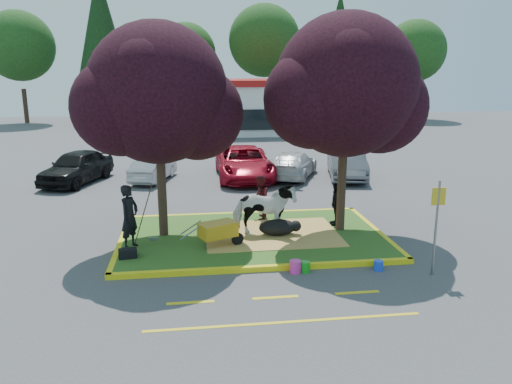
{
  "coord_description": "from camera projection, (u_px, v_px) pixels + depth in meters",
  "views": [
    {
      "loc": [
        -1.9,
        -14.88,
        5.25
      ],
      "look_at": [
        0.16,
        0.5,
        1.42
      ],
      "focal_mm": 35.0,
      "sensor_mm": 36.0,
      "label": 1
    }
  ],
  "objects": [
    {
      "name": "handler",
      "position": [
        130.0,
        217.0,
        14.47
      ],
      "size": [
        0.72,
        0.82,
        1.88
      ],
      "primitive_type": "imported",
      "rotation": [
        0.0,
        0.0,
        1.07
      ],
      "color": "black",
      "rests_on": "median_island"
    },
    {
      "name": "retail_building",
      "position": [
        234.0,
        105.0,
        42.47
      ],
      "size": [
        20.4,
        8.4,
        4.4
      ],
      "color": "silver",
      "rests_on": "ground"
    },
    {
      "name": "fire_lane_stripe_b",
      "position": [
        276.0,
        297.0,
        11.79
      ],
      "size": [
        1.1,
        0.12,
        0.01
      ],
      "primitive_type": "cube",
      "color": "yellow",
      "rests_on": "ground"
    },
    {
      "name": "bucket_blue",
      "position": [
        378.0,
        266.0,
        13.35
      ],
      "size": [
        0.34,
        0.34,
        0.27
      ],
      "primitive_type": "cylinder",
      "rotation": [
        0.0,
        0.0,
        0.42
      ],
      "color": "blue",
      "rests_on": "ground"
    },
    {
      "name": "car_red",
      "position": [
        244.0,
        163.0,
        24.45
      ],
      "size": [
        2.62,
        5.64,
        1.56
      ],
      "primitive_type": "imported",
      "rotation": [
        0.0,
        0.0,
        -0.0
      ],
      "color": "#A50D21",
      "rests_on": "ground"
    },
    {
      "name": "fire_lane_long",
      "position": [
        285.0,
        322.0,
        10.63
      ],
      "size": [
        6.0,
        0.1,
        0.01
      ],
      "primitive_type": "cube",
      "color": "yellow",
      "rests_on": "ground"
    },
    {
      "name": "car_black",
      "position": [
        77.0,
        167.0,
        23.49
      ],
      "size": [
        3.23,
        4.92,
        1.56
      ],
      "primitive_type": "imported",
      "rotation": [
        0.0,
        0.0,
        -0.33
      ],
      "color": "black",
      "rests_on": "ground"
    },
    {
      "name": "wheelbarrow",
      "position": [
        218.0,
        230.0,
        14.68
      ],
      "size": [
        1.89,
        1.01,
        0.72
      ],
      "rotation": [
        0.0,
        0.0,
        0.41
      ],
      "color": "black",
      "rests_on": "median_island"
    },
    {
      "name": "tree_purple_right",
      "position": [
        346.0,
        92.0,
        15.29
      ],
      "size": [
        5.3,
        4.4,
        6.82
      ],
      "color": "black",
      "rests_on": "median_island"
    },
    {
      "name": "ground",
      "position": [
        253.0,
        239.0,
        15.83
      ],
      "size": [
        90.0,
        90.0,
        0.0
      ],
      "primitive_type": "plane",
      "color": "#424244",
      "rests_on": "ground"
    },
    {
      "name": "curb_near",
      "position": [
        265.0,
        268.0,
        13.33
      ],
      "size": [
        8.3,
        0.16,
        0.15
      ],
      "primitive_type": "cube",
      "color": "yellow",
      "rests_on": "ground"
    },
    {
      "name": "median_island",
      "position": [
        253.0,
        237.0,
        15.81
      ],
      "size": [
        8.0,
        5.0,
        0.15
      ],
      "primitive_type": "cube",
      "color": "#29541A",
      "rests_on": "ground"
    },
    {
      "name": "curb_far",
      "position": [
        244.0,
        214.0,
        18.29
      ],
      "size": [
        8.3,
        0.16,
        0.15
      ],
      "primitive_type": "cube",
      "color": "yellow",
      "rests_on": "ground"
    },
    {
      "name": "bucket_pink",
      "position": [
        295.0,
        267.0,
        13.19
      ],
      "size": [
        0.34,
        0.34,
        0.33
      ],
      "primitive_type": "cylinder",
      "rotation": [
        0.0,
        0.0,
        0.1
      ],
      "color": "#F035A1",
      "rests_on": "ground"
    },
    {
      "name": "straw_bedding",
      "position": [
        272.0,
        234.0,
        15.87
      ],
      "size": [
        4.2,
        3.0,
        0.01
      ],
      "primitive_type": "cube",
      "color": "tan",
      "rests_on": "median_island"
    },
    {
      "name": "visitor_b",
      "position": [
        336.0,
        204.0,
        16.67
      ],
      "size": [
        0.41,
        0.87,
        1.44
      ],
      "primitive_type": "imported",
      "rotation": [
        0.0,
        0.0,
        -1.64
      ],
      "color": "black",
      "rests_on": "median_island"
    },
    {
      "name": "cow",
      "position": [
        264.0,
        210.0,
        15.59
      ],
      "size": [
        1.99,
        0.96,
        1.65
      ],
      "primitive_type": "imported",
      "rotation": [
        0.0,
        0.0,
        1.53
      ],
      "color": "white",
      "rests_on": "median_island"
    },
    {
      "name": "calf",
      "position": [
        278.0,
        227.0,
        15.7
      ],
      "size": [
        1.35,
        1.09,
        0.51
      ],
      "primitive_type": "ellipsoid",
      "rotation": [
        0.0,
        0.0,
        0.41
      ],
      "color": "black",
      "rests_on": "median_island"
    },
    {
      "name": "car_white",
      "position": [
        293.0,
        164.0,
        24.76
      ],
      "size": [
        3.47,
        4.82,
        1.3
      ],
      "primitive_type": "imported",
      "rotation": [
        0.0,
        0.0,
        2.72
      ],
      "color": "silver",
      "rests_on": "ground"
    },
    {
      "name": "fire_lane_stripe_c",
      "position": [
        357.0,
        292.0,
        12.04
      ],
      "size": [
        1.1,
        0.12,
        0.01
      ],
      "primitive_type": "cube",
      "color": "yellow",
      "rests_on": "ground"
    },
    {
      "name": "curb_left",
      "position": [
        121.0,
        243.0,
        15.28
      ],
      "size": [
        0.16,
        5.3,
        0.15
      ],
      "primitive_type": "cube",
      "color": "yellow",
      "rests_on": "ground"
    },
    {
      "name": "curb_right",
      "position": [
        376.0,
        232.0,
        16.34
      ],
      "size": [
        0.16,
        5.3,
        0.15
      ],
      "primitive_type": "cube",
      "color": "yellow",
      "rests_on": "ground"
    },
    {
      "name": "bucket_green",
      "position": [
        305.0,
        267.0,
        13.23
      ],
      "size": [
        0.34,
        0.34,
        0.29
      ],
      "primitive_type": "cylinder",
      "rotation": [
        0.0,
        0.0,
        0.3
      ],
      "color": "#189E1B",
      "rests_on": "ground"
    },
    {
      "name": "gear_bag_green",
      "position": [
        129.0,
        252.0,
        14.0
      ],
      "size": [
        0.4,
        0.25,
        0.21
      ],
      "primitive_type": "cube",
      "rotation": [
        0.0,
        0.0,
        -0.02
      ],
      "color": "black",
      "rests_on": "median_island"
    },
    {
      "name": "car_grey",
      "position": [
        347.0,
        162.0,
        24.67
      ],
      "size": [
        2.59,
        4.97,
        1.56
      ],
      "primitive_type": "imported",
      "rotation": [
        0.0,
        0.0,
        -0.21
      ],
      "color": "#57595E",
      "rests_on": "ground"
    },
    {
      "name": "gear_bag_dark",
      "position": [
        128.0,
        254.0,
        13.83
      ],
      "size": [
        0.53,
        0.34,
        0.26
      ],
      "primitive_type": "cube",
      "rotation": [
        0.0,
        0.0,
        0.13
      ],
      "color": "black",
      "rests_on": "median_island"
    },
    {
      "name": "treeline",
      "position": [
        218.0,
        44.0,
        50.32
      ],
      "size": [
        46.58,
        7.8,
        14.63
      ],
      "color": "black",
      "rests_on": "ground"
    },
    {
      "name": "car_silver",
      "position": [
        153.0,
        169.0,
        23.97
      ],
      "size": [
        2.21,
        3.78,
        1.18
      ],
      "primitive_type": "imported",
      "rotation": [
        0.0,
        0.0,
        2.85
      ],
      "color": "#9A9CA1",
      "rests_on": "ground"
    },
    {
      "name": "visitor_a",
      "position": [
        260.0,
        197.0,
        17.27
      ],
      "size": [
        0.76,
        0.88,
        1.56
      ],
      "primitive_type": "imported",
      "rotation": [
        0.0,
        0.0,
        -1.82
      ],
      "color": "#4D161C",
      "rests_on": "median_island"
    },
    {
      "name": "sign_post",
      "position": [
        437.0,
        218.0,
        12.73
      ],
      "size": [
        0.36,
        0.06,
        2.53
      ],
      "rotation": [
        0.0,
        0.0,
        -0.05
      ],
      "color": "slate",
      "rests_on": "ground"
    },
    {
      "name": "tree_purple_left",
      "position": [
        158.0,
        100.0,
        14.79
      ],
      "size": [
        5.06,
        4.2,
        6.51
      ],
      "color": "black",
      "rests_on": "median_island"
    },
    {
      "name": "fire_lane_stripe_a",
      "position": [
        190.0,
        303.0,
        11.53
      ],
      "size": [
        1.1,
        0.12,
        0.01
      ],
      "primitive_type": "cube",
      "color": "yellow",
      "rests_on": "ground"
    }
  ]
}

